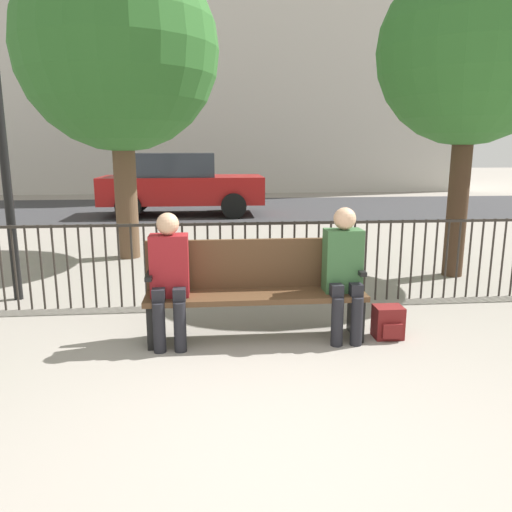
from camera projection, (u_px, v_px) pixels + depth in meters
name	position (u px, v px, depth m)	size (l,w,h in m)	color
ground_plane	(284.00, 451.00, 2.96)	(80.00, 80.00, 0.00)	gray
park_bench	(255.00, 285.00, 4.67)	(2.02, 0.45, 0.92)	#4C331E
seated_person_0	(169.00, 273.00, 4.43)	(0.34, 0.39, 1.21)	black
seated_person_1	(344.00, 267.00, 4.57)	(0.34, 0.39, 1.24)	black
backpack	(388.00, 322.00, 4.70)	(0.27, 0.25, 0.31)	maroon
fence_railing	(246.00, 256.00, 5.64)	(9.01, 0.03, 0.95)	#2D2823
tree_0	(471.00, 53.00, 6.40)	(2.39, 2.39, 4.17)	#422D1E
tree_1	(118.00, 50.00, 7.51)	(3.05, 3.05, 4.74)	brown
street_surface	(224.00, 209.00, 14.63)	(24.00, 6.00, 0.01)	#333335
parked_car_0	(179.00, 183.00, 13.14)	(4.20, 1.94, 1.62)	maroon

